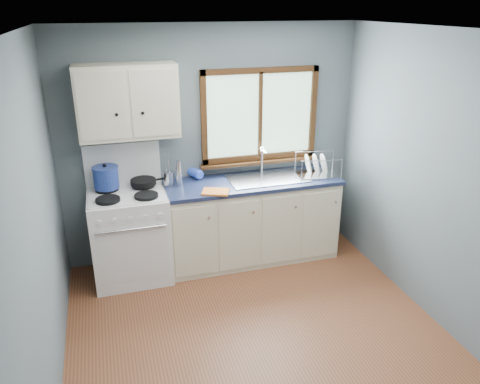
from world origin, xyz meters
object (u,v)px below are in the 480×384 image
object	(u,v)px
gas_range	(130,233)
base_cabinets	(251,224)
stockpot	(106,177)
sink	(267,184)
thermos	(179,173)
skillet	(144,182)
dish_rack	(317,169)
utensil_crock	(169,178)

from	to	relation	value
gas_range	base_cabinets	xyz separation A→B (m)	(1.31, 0.02, -0.08)
gas_range	stockpot	world-z (taller)	gas_range
sink	thermos	world-z (taller)	sink
gas_range	stockpot	bearing A→B (deg)	143.31
skillet	thermos	bearing A→B (deg)	-15.76
skillet	thermos	world-z (taller)	thermos
gas_range	skillet	world-z (taller)	gas_range
skillet	dish_rack	world-z (taller)	dish_rack
utensil_crock	thermos	world-z (taller)	utensil_crock
gas_range	sink	size ratio (longest dim) A/B	1.62
stockpot	thermos	size ratio (longest dim) A/B	1.12
thermos	dish_rack	world-z (taller)	thermos
gas_range	utensil_crock	size ratio (longest dim) A/B	3.66
dish_rack	gas_range	bearing A→B (deg)	-169.55
gas_range	base_cabinets	distance (m)	1.31
gas_range	thermos	distance (m)	0.78
sink	thermos	distance (m)	0.97
gas_range	base_cabinets	size ratio (longest dim) A/B	0.74
sink	dish_rack	distance (m)	0.57
stockpot	utensil_crock	size ratio (longest dim) A/B	0.80
skillet	stockpot	bearing A→B (deg)	168.68
utensil_crock	thermos	bearing A→B (deg)	-24.68
sink	stockpot	bearing A→B (deg)	176.11
utensil_crock	dish_rack	world-z (taller)	utensil_crock
sink	stockpot	world-z (taller)	sink
utensil_crock	thermos	size ratio (longest dim) A/B	1.40
gas_range	sink	world-z (taller)	gas_range
base_cabinets	skillet	xyz separation A→B (m)	(-1.12, 0.11, 0.58)
base_cabinets	stockpot	bearing A→B (deg)	175.65
base_cabinets	thermos	size ratio (longest dim) A/B	6.95
utensil_crock	sink	bearing A→B (deg)	-6.41
thermos	utensil_crock	bearing A→B (deg)	155.32
base_cabinets	stockpot	size ratio (longest dim) A/B	6.19
sink	utensil_crock	xyz separation A→B (m)	(-1.04, 0.12, 0.14)
base_cabinets	skillet	bearing A→B (deg)	174.59
thermos	dish_rack	xyz separation A→B (m)	(1.50, -0.11, -0.07)
skillet	stockpot	size ratio (longest dim) A/B	1.35
gas_range	dish_rack	size ratio (longest dim) A/B	2.66
skillet	base_cabinets	bearing A→B (deg)	-15.70
sink	dish_rack	world-z (taller)	sink
stockpot	thermos	world-z (taller)	stockpot
stockpot	dish_rack	size ratio (longest dim) A/B	0.59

